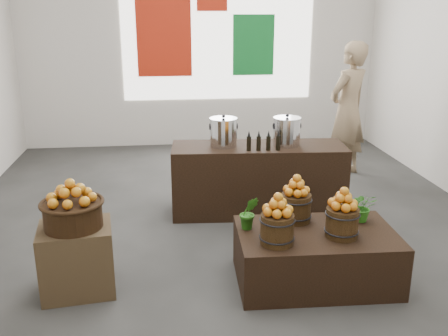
{
  "coord_description": "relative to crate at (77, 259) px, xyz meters",
  "views": [
    {
      "loc": [
        -0.61,
        -5.08,
        2.28
      ],
      "look_at": [
        -0.06,
        -0.4,
        0.78
      ],
      "focal_mm": 40.0,
      "sensor_mm": 36.0,
      "label": 1
    }
  ],
  "objects": [
    {
      "name": "ground",
      "position": [
        1.39,
        1.23,
        -0.29
      ],
      "size": [
        7.0,
        7.0,
        0.0
      ],
      "primitive_type": "plane",
      "color": "#393836",
      "rests_on": "ground"
    },
    {
      "name": "back_wall",
      "position": [
        1.39,
        4.73,
        1.71
      ],
      "size": [
        6.0,
        0.04,
        4.0
      ],
      "primitive_type": "cube",
      "color": "beige",
      "rests_on": "ground"
    },
    {
      "name": "back_opening",
      "position": [
        1.69,
        4.71,
        1.71
      ],
      "size": [
        3.2,
        0.02,
        2.4
      ],
      "primitive_type": "cube",
      "color": "white",
      "rests_on": "back_wall"
    },
    {
      "name": "deco_red_left",
      "position": [
        0.79,
        4.7,
        1.61
      ],
      "size": [
        0.9,
        0.04,
        1.4
      ],
      "primitive_type": "cube",
      "color": "#B3210D",
      "rests_on": "back_wall"
    },
    {
      "name": "deco_green_right",
      "position": [
        2.29,
        4.7,
        1.41
      ],
      "size": [
        0.7,
        0.04,
        1.0
      ],
      "primitive_type": "cube",
      "color": "#116E29",
      "rests_on": "back_wall"
    },
    {
      "name": "crate",
      "position": [
        0.0,
        0.0,
        0.0
      ],
      "size": [
        0.64,
        0.55,
        0.58
      ],
      "primitive_type": "cube",
      "rotation": [
        0.0,
        0.0,
        0.12
      ],
      "color": "#4C3C23",
      "rests_on": "ground"
    },
    {
      "name": "wicker_basket",
      "position": [
        0.0,
        0.0,
        0.4
      ],
      "size": [
        0.47,
        0.47,
        0.21
      ],
      "primitive_type": "cylinder",
      "color": "black",
      "rests_on": "crate"
    },
    {
      "name": "apples_in_basket",
      "position": [
        0.0,
        0.0,
        0.6
      ],
      "size": [
        0.36,
        0.36,
        0.2
      ],
      "primitive_type": null,
      "color": "#8B0E04",
      "rests_on": "wicker_basket"
    },
    {
      "name": "display_table",
      "position": [
        2.02,
        -0.08,
        -0.06
      ],
      "size": [
        1.38,
        0.88,
        0.47
      ],
      "primitive_type": "cube",
      "rotation": [
        0.0,
        0.0,
        -0.03
      ],
      "color": "black",
      "rests_on": "ground"
    },
    {
      "name": "apple_bucket_front_left",
      "position": [
        1.63,
        -0.25,
        0.3
      ],
      "size": [
        0.27,
        0.27,
        0.25
      ],
      "primitive_type": "cylinder",
      "color": "#34200E",
      "rests_on": "display_table"
    },
    {
      "name": "apples_in_bucket_front_left",
      "position": [
        1.63,
        -0.25,
        0.51
      ],
      "size": [
        0.2,
        0.2,
        0.18
      ],
      "primitive_type": null,
      "color": "#8B0E04",
      "rests_on": "apple_bucket_front_left"
    },
    {
      "name": "apple_bucket_front_right",
      "position": [
        2.19,
        -0.19,
        0.3
      ],
      "size": [
        0.27,
        0.27,
        0.25
      ],
      "primitive_type": "cylinder",
      "color": "#34200E",
      "rests_on": "display_table"
    },
    {
      "name": "apples_in_bucket_front_right",
      "position": [
        2.19,
        -0.19,
        0.51
      ],
      "size": [
        0.2,
        0.2,
        0.18
      ],
      "primitive_type": null,
      "color": "#8B0E04",
      "rests_on": "apple_bucket_front_right"
    },
    {
      "name": "apple_bucket_rear",
      "position": [
        1.9,
        0.18,
        0.3
      ],
      "size": [
        0.27,
        0.27,
        0.25
      ],
      "primitive_type": "cylinder",
      "color": "#34200E",
      "rests_on": "display_table"
    },
    {
      "name": "apples_in_bucket_rear",
      "position": [
        1.9,
        0.18,
        0.51
      ],
      "size": [
        0.2,
        0.2,
        0.18
      ],
      "primitive_type": null,
      "color": "#8B0E04",
      "rests_on": "apple_bucket_rear"
    },
    {
      "name": "herb_garnish_right",
      "position": [
        2.48,
        0.1,
        0.31
      ],
      "size": [
        0.29,
        0.27,
        0.27
      ],
      "primitive_type": "imported",
      "rotation": [
        0.0,
        0.0,
        -0.29
      ],
      "color": "#226114",
      "rests_on": "display_table"
    },
    {
      "name": "herb_garnish_left",
      "position": [
        1.45,
        0.05,
        0.32
      ],
      "size": [
        0.17,
        0.14,
        0.3
      ],
      "primitive_type": "imported",
      "rotation": [
        0.0,
        0.0,
        -0.02
      ],
      "color": "#226114",
      "rests_on": "display_table"
    },
    {
      "name": "counter",
      "position": [
        1.81,
        1.53,
        0.11
      ],
      "size": [
        2.0,
        0.76,
        0.8
      ],
      "primitive_type": "cube",
      "rotation": [
        0.0,
        0.0,
        -0.07
      ],
      "color": "black",
      "rests_on": "ground"
    },
    {
      "name": "stock_pot_left",
      "position": [
        1.41,
        1.56,
        0.66
      ],
      "size": [
        0.3,
        0.3,
        0.3
      ],
      "primitive_type": "cylinder",
      "color": "silver",
      "rests_on": "counter"
    },
    {
      "name": "stock_pot_center",
      "position": [
        2.12,
        1.51,
        0.66
      ],
      "size": [
        0.3,
        0.3,
        0.3
      ],
      "primitive_type": "cylinder",
      "color": "silver",
      "rests_on": "counter"
    },
    {
      "name": "oil_cruets",
      "position": [
        1.8,
        1.33,
        0.62
      ],
      "size": [
        0.29,
        0.07,
        0.22
      ],
      "primitive_type": null,
      "rotation": [
        0.0,
        0.0,
        -0.07
      ],
      "color": "black",
      "rests_on": "counter"
    },
    {
      "name": "shopper",
      "position": [
        3.29,
        2.76,
        0.65
      ],
      "size": [
        0.82,
        0.76,
        1.88
      ],
      "primitive_type": "imported",
      "rotation": [
        0.0,
        0.0,
        3.73
      ],
      "color": "#93795A",
      "rests_on": "ground"
    }
  ]
}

